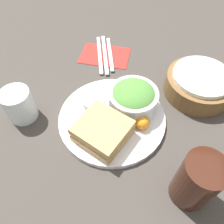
{
  "coord_description": "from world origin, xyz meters",
  "views": [
    {
      "loc": [
        0.34,
        0.07,
        0.49
      ],
      "look_at": [
        0.0,
        0.0,
        0.03
      ],
      "focal_mm": 35.0,
      "sensor_mm": 36.0,
      "label": 1
    }
  ],
  "objects_px": {
    "sandwich": "(103,131)",
    "water_glass": "(19,105)",
    "plate": "(112,118)",
    "bread_basket": "(199,84)",
    "spoon": "(110,54)",
    "fork": "(100,54)",
    "knife": "(105,54)",
    "salad_bowl": "(133,98)",
    "dressing_cup": "(94,103)",
    "drink_glass": "(196,181)"
  },
  "relations": [
    {
      "from": "drink_glass",
      "to": "fork",
      "type": "height_order",
      "value": "drink_glass"
    },
    {
      "from": "plate",
      "to": "spoon",
      "type": "xyz_separation_m",
      "value": [
        -0.27,
        -0.06,
        -0.0
      ]
    },
    {
      "from": "spoon",
      "to": "fork",
      "type": "bearing_deg",
      "value": 90.0
    },
    {
      "from": "salad_bowl",
      "to": "fork",
      "type": "relative_size",
      "value": 0.65
    },
    {
      "from": "sandwich",
      "to": "fork",
      "type": "xyz_separation_m",
      "value": [
        -0.32,
        -0.09,
        -0.03
      ]
    },
    {
      "from": "sandwich",
      "to": "knife",
      "type": "distance_m",
      "value": 0.34
    },
    {
      "from": "plate",
      "to": "spoon",
      "type": "bearing_deg",
      "value": -166.92
    },
    {
      "from": "dressing_cup",
      "to": "salad_bowl",
      "type": "bearing_deg",
      "value": 102.89
    },
    {
      "from": "plate",
      "to": "drink_glass",
      "type": "bearing_deg",
      "value": 51.64
    },
    {
      "from": "plate",
      "to": "knife",
      "type": "distance_m",
      "value": 0.28
    },
    {
      "from": "water_glass",
      "to": "sandwich",
      "type": "bearing_deg",
      "value": 82.59
    },
    {
      "from": "sandwich",
      "to": "water_glass",
      "type": "xyz_separation_m",
      "value": [
        -0.03,
        -0.23,
        0.01
      ]
    },
    {
      "from": "dressing_cup",
      "to": "drink_glass",
      "type": "xyz_separation_m",
      "value": [
        0.18,
        0.25,
        0.04
      ]
    },
    {
      "from": "drink_glass",
      "to": "fork",
      "type": "relative_size",
      "value": 0.69
    },
    {
      "from": "drink_glass",
      "to": "spoon",
      "type": "bearing_deg",
      "value": -148.49
    },
    {
      "from": "salad_bowl",
      "to": "water_glass",
      "type": "bearing_deg",
      "value": -74.72
    },
    {
      "from": "spoon",
      "to": "plate",
      "type": "bearing_deg",
      "value": 176.27
    },
    {
      "from": "dressing_cup",
      "to": "fork",
      "type": "height_order",
      "value": "dressing_cup"
    },
    {
      "from": "sandwich",
      "to": "bread_basket",
      "type": "xyz_separation_m",
      "value": [
        -0.22,
        0.24,
        -0.01
      ]
    },
    {
      "from": "salad_bowl",
      "to": "plate",
      "type": "bearing_deg",
      "value": -46.47
    },
    {
      "from": "sandwich",
      "to": "water_glass",
      "type": "relative_size",
      "value": 1.7
    },
    {
      "from": "sandwich",
      "to": "knife",
      "type": "xyz_separation_m",
      "value": [
        -0.33,
        -0.07,
        -0.03
      ]
    },
    {
      "from": "dressing_cup",
      "to": "drink_glass",
      "type": "bearing_deg",
      "value": 54.84
    },
    {
      "from": "plate",
      "to": "salad_bowl",
      "type": "relative_size",
      "value": 2.18
    },
    {
      "from": "plate",
      "to": "fork",
      "type": "height_order",
      "value": "plate"
    },
    {
      "from": "bread_basket",
      "to": "knife",
      "type": "height_order",
      "value": "bread_basket"
    },
    {
      "from": "bread_basket",
      "to": "water_glass",
      "type": "relative_size",
      "value": 2.17
    },
    {
      "from": "fork",
      "to": "spoon",
      "type": "relative_size",
      "value": 1.11
    },
    {
      "from": "dressing_cup",
      "to": "spoon",
      "type": "height_order",
      "value": "dressing_cup"
    },
    {
      "from": "dressing_cup",
      "to": "bread_basket",
      "type": "xyz_separation_m",
      "value": [
        -0.13,
        0.28,
        0.0
      ]
    },
    {
      "from": "plate",
      "to": "drink_glass",
      "type": "height_order",
      "value": "drink_glass"
    },
    {
      "from": "plate",
      "to": "sandwich",
      "type": "bearing_deg",
      "value": -9.16
    },
    {
      "from": "salad_bowl",
      "to": "dressing_cup",
      "type": "height_order",
      "value": "salad_bowl"
    },
    {
      "from": "sandwich",
      "to": "fork",
      "type": "distance_m",
      "value": 0.34
    },
    {
      "from": "spoon",
      "to": "sandwich",
      "type": "bearing_deg",
      "value": 172.13
    },
    {
      "from": "salad_bowl",
      "to": "fork",
      "type": "distance_m",
      "value": 0.26
    },
    {
      "from": "plate",
      "to": "salad_bowl",
      "type": "distance_m",
      "value": 0.08
    },
    {
      "from": "plate",
      "to": "dressing_cup",
      "type": "bearing_deg",
      "value": -111.35
    },
    {
      "from": "knife",
      "to": "spoon",
      "type": "distance_m",
      "value": 0.02
    },
    {
      "from": "plate",
      "to": "bread_basket",
      "type": "distance_m",
      "value": 0.27
    },
    {
      "from": "drink_glass",
      "to": "water_glass",
      "type": "height_order",
      "value": "drink_glass"
    },
    {
      "from": "dressing_cup",
      "to": "spoon",
      "type": "bearing_deg",
      "value": -178.33
    },
    {
      "from": "knife",
      "to": "spoon",
      "type": "xyz_separation_m",
      "value": [
        -0.01,
        0.02,
        0.0
      ]
    },
    {
      "from": "sandwich",
      "to": "water_glass",
      "type": "bearing_deg",
      "value": -97.41
    },
    {
      "from": "dressing_cup",
      "to": "sandwich",
      "type": "bearing_deg",
      "value": 27.94
    },
    {
      "from": "salad_bowl",
      "to": "dressing_cup",
      "type": "distance_m",
      "value": 0.11
    },
    {
      "from": "sandwich",
      "to": "spoon",
      "type": "height_order",
      "value": "sandwich"
    },
    {
      "from": "fork",
      "to": "knife",
      "type": "height_order",
      "value": "same"
    },
    {
      "from": "sandwich",
      "to": "water_glass",
      "type": "distance_m",
      "value": 0.23
    },
    {
      "from": "sandwich",
      "to": "drink_glass",
      "type": "relative_size",
      "value": 1.11
    }
  ]
}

